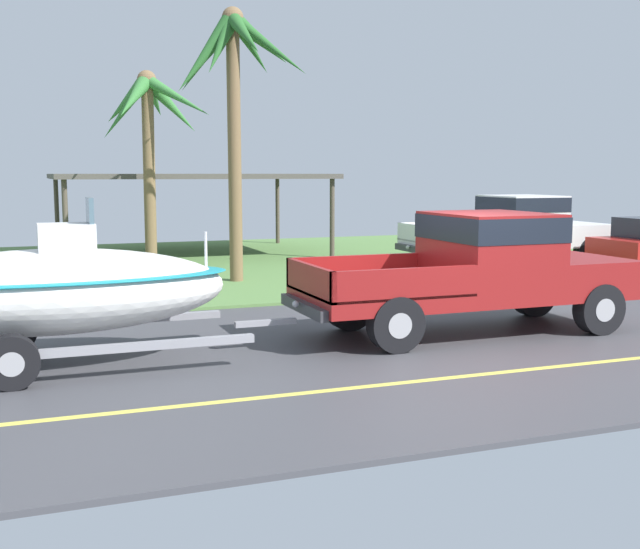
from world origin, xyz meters
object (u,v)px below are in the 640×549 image
object	(u,v)px
boat_on_trailer	(48,291)
parked_pickup_background	(520,227)
pickup_truck_towing	(487,266)
carport_awning	(187,177)
palm_tree_near_left	(233,68)
palm_tree_mid	(148,116)

from	to	relation	value
boat_on_trailer	parked_pickup_background	world-z (taller)	boat_on_trailer
pickup_truck_towing	carport_awning	bearing A→B (deg)	99.21
parked_pickup_background	palm_tree_near_left	size ratio (longest dim) A/B	0.97
boat_on_trailer	carport_awning	world-z (taller)	carport_awning
boat_on_trailer	parked_pickup_background	size ratio (longest dim) A/B	1.00
boat_on_trailer	carport_awning	bearing A→B (deg)	71.34
boat_on_trailer	parked_pickup_background	distance (m)	14.27
boat_on_trailer	palm_tree_mid	distance (m)	10.62
carport_awning	palm_tree_mid	xyz separation A→B (m)	(-1.62, -3.27, 1.56)
carport_awning	boat_on_trailer	bearing A→B (deg)	-108.66
boat_on_trailer	palm_tree_near_left	distance (m)	8.78
boat_on_trailer	parked_pickup_background	bearing A→B (deg)	30.71
palm_tree_mid	pickup_truck_towing	bearing A→B (deg)	-69.15
parked_pickup_background	carport_awning	bearing A→B (deg)	143.54
palm_tree_near_left	pickup_truck_towing	bearing A→B (deg)	-70.83
boat_on_trailer	palm_tree_mid	size ratio (longest dim) A/B	1.17
palm_tree_mid	carport_awning	bearing A→B (deg)	63.66
boat_on_trailer	palm_tree_mid	bearing A→B (deg)	74.07
parked_pickup_background	palm_tree_near_left	bearing A→B (deg)	-175.81
carport_awning	palm_tree_mid	bearing A→B (deg)	-116.34
parked_pickup_background	palm_tree_near_left	xyz separation A→B (m)	(-8.06, -0.59, 3.74)
parked_pickup_background	palm_tree_near_left	distance (m)	8.90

